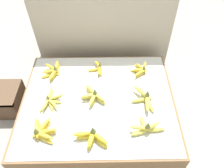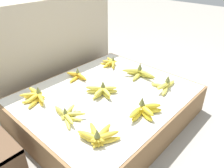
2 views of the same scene
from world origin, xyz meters
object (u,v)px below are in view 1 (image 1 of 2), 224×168
banana_bunch_middle_midleft (93,96)px  banana_bunch_back_midleft (99,68)px  banana_bunch_front_left (42,131)px  banana_bunch_back_left (53,71)px  banana_bunch_front_midleft (92,138)px  banana_bunch_middle_left (51,100)px  banana_bunch_front_midright (146,128)px  banana_bunch_back_midright (141,70)px  banana_bunch_middle_midright (145,98)px

banana_bunch_middle_midleft → banana_bunch_back_midleft: (0.03, 0.31, -0.01)m
banana_bunch_front_left → banana_bunch_back_midleft: size_ratio=1.01×
banana_bunch_back_left → banana_bunch_back_midleft: (0.38, 0.03, -0.00)m
banana_bunch_front_midleft → banana_bunch_middle_left: (-0.32, 0.32, -0.01)m
banana_bunch_front_left → banana_bunch_back_midleft: 0.70m
banana_bunch_front_midright → banana_bunch_middle_midleft: banana_bunch_front_midright is taller
banana_bunch_front_midleft → banana_bunch_back_left: 0.71m
banana_bunch_middle_midleft → banana_bunch_back_left: bearing=141.0°
banana_bunch_middle_midleft → banana_bunch_back_midright: banana_bunch_middle_midleft is taller
banana_bunch_middle_midright → banana_bunch_back_left: 0.79m
banana_bunch_front_left → banana_bunch_front_midright: 0.69m
banana_bunch_front_midleft → banana_bunch_front_midright: size_ratio=0.97×
banana_bunch_back_midright → banana_bunch_front_midleft: bearing=-121.5°
banana_bunch_back_left → banana_bunch_back_midright: bearing=0.2°
banana_bunch_back_midleft → banana_bunch_middle_left: bearing=-135.9°
banana_bunch_middle_midleft → banana_bunch_middle_midright: size_ratio=0.85×
banana_bunch_middle_left → banana_bunch_middle_midleft: bearing=4.9°
banana_bunch_middle_midleft → banana_bunch_front_midleft: bearing=-88.9°
banana_bunch_back_left → banana_bunch_back_midleft: bearing=5.1°
banana_bunch_front_left → banana_bunch_back_left: bearing=91.8°
banana_bunch_back_left → banana_bunch_back_midright: banana_bunch_back_left is taller
banana_bunch_middle_left → banana_bunch_front_left: bearing=-92.5°
banana_bunch_middle_midright → banana_bunch_back_midleft: banana_bunch_middle_midright is taller
banana_bunch_back_left → banana_bunch_middle_midleft: bearing=-39.0°
banana_bunch_front_midright → banana_bunch_middle_midleft: bearing=142.7°
banana_bunch_front_midleft → banana_bunch_back_midleft: banana_bunch_front_midleft is taller
banana_bunch_front_midleft → banana_bunch_middle_midleft: banana_bunch_front_midleft is taller
banana_bunch_front_midleft → banana_bunch_middle_midright: 0.49m
banana_bunch_middle_midright → banana_bunch_front_left: bearing=-159.7°
banana_bunch_front_left → banana_bunch_back_midright: 0.91m
banana_bunch_front_left → banana_bunch_middle_left: banana_bunch_front_left is taller
banana_bunch_front_midleft → banana_bunch_front_midright: (0.36, 0.07, -0.00)m
banana_bunch_back_left → banana_bunch_front_midright: bearing=-38.1°
banana_bunch_back_midright → banana_bunch_middle_midright: bearing=-90.9°
banana_bunch_middle_left → banana_bunch_back_left: bearing=95.5°
banana_bunch_middle_midleft → banana_bunch_back_left: banana_bunch_middle_midleft is taller
banana_bunch_middle_midright → banana_bunch_back_midleft: (-0.35, 0.34, -0.01)m
banana_bunch_middle_left → banana_bunch_back_midright: 0.76m
banana_bunch_front_midright → banana_bunch_middle_midright: bearing=84.8°
banana_bunch_middle_midright → banana_bunch_back_midright: (0.00, 0.31, -0.01)m
banana_bunch_front_midleft → banana_bunch_back_midright: (0.38, 0.62, -0.01)m
banana_bunch_front_left → banana_bunch_middle_midleft: (0.32, 0.29, 0.00)m
banana_bunch_back_midleft → banana_bunch_front_left: bearing=-120.8°
banana_bunch_front_left → banana_bunch_middle_midleft: size_ratio=0.91×
banana_bunch_middle_left → banana_bunch_back_midleft: bearing=44.1°
banana_bunch_middle_left → banana_bunch_back_midleft: banana_bunch_back_midleft is taller
banana_bunch_front_midleft → banana_bunch_middle_midleft: size_ratio=1.08×
banana_bunch_middle_midright → banana_bunch_middle_midleft: bearing=175.6°
banana_bunch_front_left → banana_bunch_front_midleft: (0.33, -0.05, 0.01)m
banana_bunch_middle_left → banana_bunch_middle_midleft: banana_bunch_middle_midleft is taller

